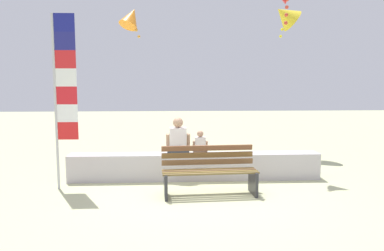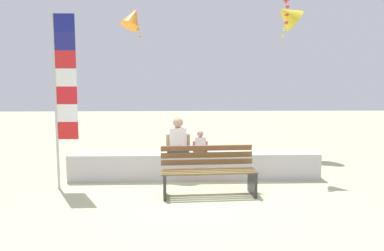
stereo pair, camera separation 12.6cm
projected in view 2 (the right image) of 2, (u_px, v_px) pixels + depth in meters
The scene contains 8 objects.
ground_plane at pixel (198, 196), 6.89m from camera, with size 40.00×40.00×0.00m, color #BDC08F.
seawall_ledge at pixel (195, 166), 8.06m from camera, with size 5.31×0.45×0.56m, color #BFB7BB.
park_bench at pixel (208, 172), 6.95m from camera, with size 1.77×0.71×0.88m.
person_adult at pixel (178, 140), 7.97m from camera, with size 0.51×0.37×0.78m.
person_child at pixel (200, 145), 8.00m from camera, with size 0.32×0.24×0.50m.
flag_banner at pixel (62, 87), 7.17m from camera, with size 0.44×0.05×3.34m.
kite_yellow at pixel (287, 15), 10.44m from camera, with size 0.91×0.77×1.02m.
kite_orange at pixel (133, 18), 10.43m from camera, with size 0.88×0.89×0.94m.
Camera 2 is at (-0.34, -6.68, 2.08)m, focal length 35.31 mm.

